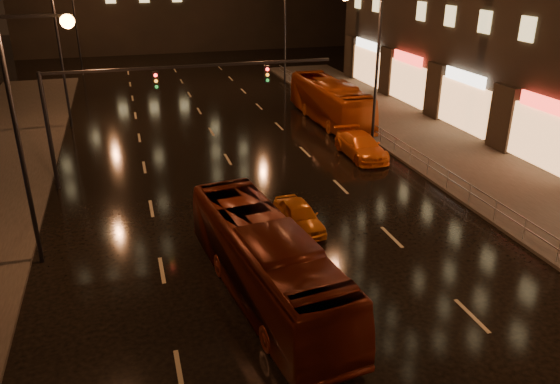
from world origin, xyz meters
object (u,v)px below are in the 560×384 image
taxi_near (299,215)px  taxi_far (361,146)px  bus_curb (330,101)px  bus_red (266,262)px

taxi_near → taxi_far: 10.57m
bus_curb → bus_red: bearing=-117.2°
bus_curb → taxi_near: bus_curb is taller
bus_curb → taxi_near: (-7.68, -16.21, -0.91)m
bus_red → bus_curb: bearing=56.1°
bus_curb → taxi_near: bearing=-116.2°
bus_red → taxi_near: bus_red is taller
taxi_near → taxi_far: taxi_far is taller
bus_curb → taxi_near: size_ratio=3.00×
taxi_near → taxi_far: bearing=47.3°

